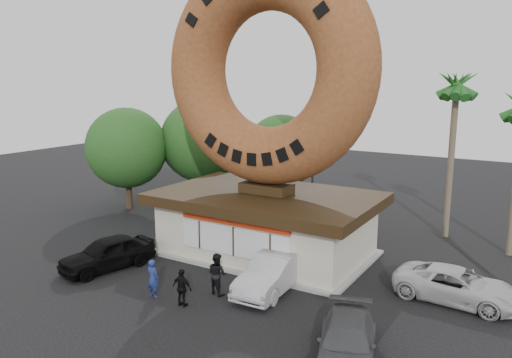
{
  "coord_description": "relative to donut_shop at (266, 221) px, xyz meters",
  "views": [
    {
      "loc": [
        12.56,
        -15.71,
        9.12
      ],
      "look_at": [
        0.58,
        4.0,
        4.43
      ],
      "focal_mm": 35.0,
      "sensor_mm": 36.0,
      "label": 1
    }
  ],
  "objects": [
    {
      "name": "tree_far",
      "position": [
        -13.0,
        3.02,
        2.56
      ],
      "size": [
        5.6,
        5.6,
        7.14
      ],
      "color": "#473321",
      "rests_on": "ground"
    },
    {
      "name": "car_black",
      "position": [
        -5.51,
        -5.84,
        -0.98
      ],
      "size": [
        2.98,
        4.96,
        1.58
      ],
      "primitive_type": "imported",
      "rotation": [
        0.0,
        0.0,
        -0.26
      ],
      "color": "black",
      "rests_on": "ground"
    },
    {
      "name": "car_grey",
      "position": [
        7.38,
        -7.46,
        -1.1
      ],
      "size": [
        3.16,
        4.91,
        1.32
      ],
      "primitive_type": "imported",
      "rotation": [
        0.0,
        0.0,
        0.31
      ],
      "color": "#4F5154",
      "rests_on": "ground"
    },
    {
      "name": "tree_west",
      "position": [
        -9.5,
        7.02,
        2.87
      ],
      "size": [
        6.0,
        6.0,
        7.65
      ],
      "color": "#473321",
      "rests_on": "ground"
    },
    {
      "name": "donut_shop",
      "position": [
        0.0,
        0.0,
        0.0
      ],
      "size": [
        11.2,
        7.2,
        3.8
      ],
      "color": "beige",
      "rests_on": "ground"
    },
    {
      "name": "person_center",
      "position": [
        0.71,
        -5.41,
        -0.86
      ],
      "size": [
        1.0,
        0.84,
        1.82
      ],
      "primitive_type": "imported",
      "rotation": [
        0.0,
        0.0,
        2.95
      ],
      "color": "black",
      "rests_on": "ground"
    },
    {
      "name": "palm_near",
      "position": [
        7.5,
        8.02,
        6.65
      ],
      "size": [
        2.6,
        2.6,
        9.75
      ],
      "color": "#726651",
      "rests_on": "ground"
    },
    {
      "name": "car_white",
      "position": [
        9.64,
        -0.87,
        -1.07
      ],
      "size": [
        5.16,
        2.63,
        1.4
      ],
      "primitive_type": "imported",
      "rotation": [
        0.0,
        0.0,
        1.51
      ],
      "color": "silver",
      "rests_on": "ground"
    },
    {
      "name": "giant_donut",
      "position": [
        0.0,
        0.02,
        7.73
      ],
      "size": [
        11.39,
        2.9,
        11.39
      ],
      "primitive_type": "torus",
      "rotation": [
        1.57,
        0.0,
        0.0
      ],
      "color": "#97562B",
      "rests_on": "donut_shop"
    },
    {
      "name": "person_left",
      "position": [
        -1.41,
        -7.09,
        -0.93
      ],
      "size": [
        0.62,
        0.42,
        1.67
      ],
      "primitive_type": "imported",
      "rotation": [
        0.0,
        0.0,
        3.1
      ],
      "color": "navy",
      "rests_on": "ground"
    },
    {
      "name": "person_right",
      "position": [
        0.21,
        -7.12,
        -0.97
      ],
      "size": [
        0.93,
        0.4,
        1.59
      ],
      "primitive_type": "imported",
      "rotation": [
        0.0,
        0.0,
        3.15
      ],
      "color": "black",
      "rests_on": "ground"
    },
    {
      "name": "tree_mid",
      "position": [
        -4.0,
        9.02,
        2.25
      ],
      "size": [
        5.2,
        5.2,
        6.63
      ],
      "color": "#473321",
      "rests_on": "ground"
    },
    {
      "name": "car_silver",
      "position": [
        2.55,
        -3.86,
        -0.99
      ],
      "size": [
        1.87,
        4.81,
        1.56
      ],
      "primitive_type": "imported",
      "rotation": [
        0.0,
        0.0,
        0.05
      ],
      "color": "#B4B4B9",
      "rests_on": "ground"
    },
    {
      "name": "ground",
      "position": [
        0.0,
        -5.98,
        -1.77
      ],
      "size": [
        90.0,
        90.0,
        0.0
      ],
      "primitive_type": "plane",
      "color": "black",
      "rests_on": "ground"
    },
    {
      "name": "street_lamp",
      "position": [
        -1.86,
        10.02,
        2.72
      ],
      "size": [
        2.11,
        0.2,
        8.0
      ],
      "color": "#59595E",
      "rests_on": "ground"
    }
  ]
}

